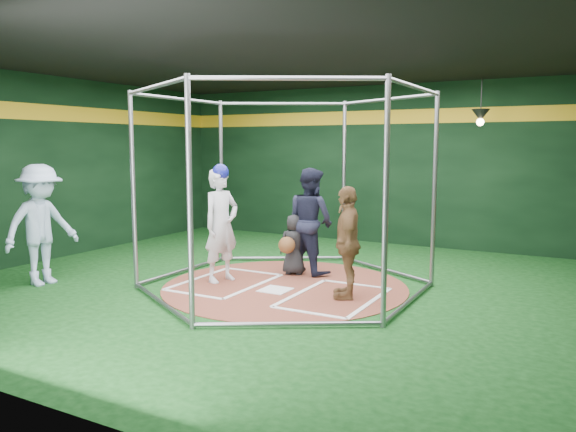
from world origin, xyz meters
The scene contains 12 objects.
room_shell centered at (0.00, 0.01, 1.75)m, with size 10.10×9.10×3.53m.
clay_disc centered at (0.00, 0.00, 0.01)m, with size 3.80×3.80×0.01m, color brown.
home_plate centered at (0.00, -0.30, 0.02)m, with size 0.43×0.43×0.01m, color white.
batter_box_left centered at (-0.95, -0.25, 0.02)m, with size 1.17×1.77×0.01m.
batter_box_right centered at (0.95, -0.25, 0.02)m, with size 1.17×1.77×0.01m.
batting_cage centered at (0.00, 0.00, 1.50)m, with size 4.05×4.67×3.00m.
pendant_lamp_near centered at (2.20, 3.60, 2.74)m, with size 0.34×0.34×0.90m.
batter_figure centered at (-1.06, -0.19, 0.95)m, with size 0.58×0.75×1.89m.
visitor_leopard centered at (1.10, -0.15, 0.82)m, with size 0.94×0.39×1.61m, color #9D7143.
catcher_figure centered at (-0.26, 0.76, 0.53)m, with size 0.58×0.62×1.02m.
umpire centered at (-0.06, 1.02, 0.91)m, with size 0.88×0.68×1.80m, color black.
bystander_blue centered at (-3.44, -1.69, 0.95)m, with size 1.23×0.71×1.90m, color #B0C9E9.
Camera 1 is at (4.12, -7.47, 2.19)m, focal length 35.00 mm.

